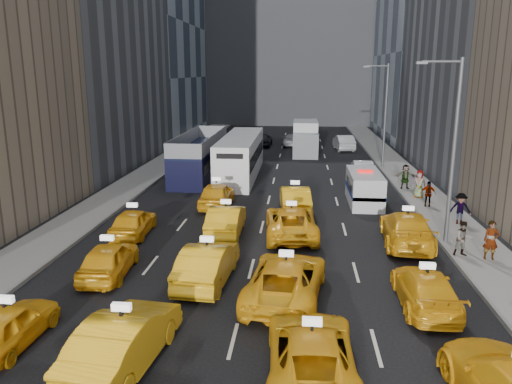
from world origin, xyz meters
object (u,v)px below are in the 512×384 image
at_px(double_decker, 200,155).
at_px(city_bus, 241,156).
at_px(nypd_van, 364,188).
at_px(pedestrian_0, 491,240).
at_px(box_truck, 305,138).

distance_m(double_decker, city_bus, 3.34).
bearing_deg(city_bus, nypd_van, -34.26).
relative_size(nypd_van, pedestrian_0, 3.02).
xyz_separation_m(double_decker, pedestrian_0, (16.69, -17.67, -0.66)).
xyz_separation_m(double_decker, city_bus, (3.33, 0.18, -0.07)).
bearing_deg(double_decker, pedestrian_0, -44.59).
xyz_separation_m(box_truck, pedestrian_0, (8.04, -29.72, -0.59)).
distance_m(nypd_van, pedestrian_0, 10.88).
bearing_deg(box_truck, city_bus, -106.42).
height_order(double_decker, box_truck, double_decker).
relative_size(double_decker, pedestrian_0, 6.67).
bearing_deg(pedestrian_0, city_bus, 134.13).
xyz_separation_m(nypd_van, city_bus, (-8.99, 7.89, 0.64)).
bearing_deg(nypd_van, city_bus, 146.62).
relative_size(box_truck, pedestrian_0, 4.22).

